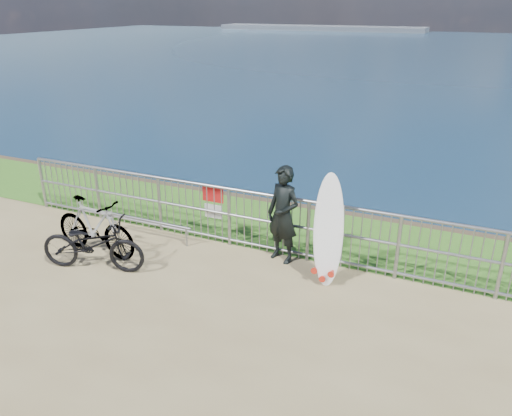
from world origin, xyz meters
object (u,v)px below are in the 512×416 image
at_px(surfer, 283,215).
at_px(bicycle_far, 95,226).
at_px(surfboard, 328,235).
at_px(bicycle_near, 93,244).

bearing_deg(surfer, bicycle_far, -141.62).
height_order(surfboard, bicycle_far, surfboard).
distance_m(bicycle_near, bicycle_far, 0.59).
bearing_deg(bicycle_near, bicycle_far, 22.05).
height_order(bicycle_near, bicycle_far, bicycle_far).
bearing_deg(bicycle_far, surfboard, -76.49).
relative_size(surfboard, bicycle_near, 1.01).
xyz_separation_m(bicycle_near, bicycle_far, (-0.35, 0.47, 0.06)).
bearing_deg(surfer, surfboard, -5.17).
bearing_deg(surfboard, bicycle_near, -161.88).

